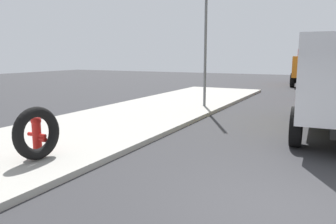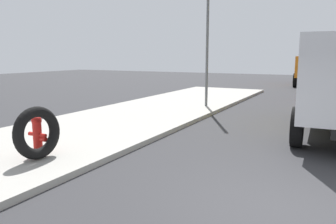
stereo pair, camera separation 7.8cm
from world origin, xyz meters
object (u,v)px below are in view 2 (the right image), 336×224
Objects in this scene: fire_hydrant at (38,133)px; loose_tire at (37,133)px; street_light_pole at (207,33)px; dump_truck_orange at (315,66)px.

loose_tire is at bearing -131.36° from fire_hydrant.
fire_hydrant is 0.14× the size of street_light_pole.
street_light_pole reaches higher than loose_tire.
loose_tire is at bearing 171.24° from dump_truck_orange.
dump_truck_orange is at bearing -8.76° from loose_tire.
loose_tire is 9.77m from street_light_pole.
fire_hydrant is 9.53m from street_light_pole.
street_light_pole is (9.37, -0.44, 2.72)m from loose_tire.
street_light_pole is at bearing -2.69° from loose_tire.
street_light_pole is at bearing 167.74° from dump_truck_orange.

